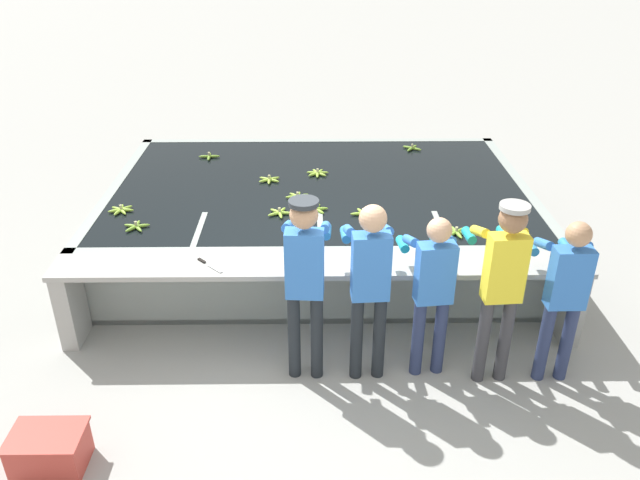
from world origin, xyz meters
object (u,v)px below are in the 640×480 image
banana_bunch_floating_1 (136,226)px  banana_bunch_floating_3 (209,156)px  banana_bunch_floating_4 (280,213)px  knife_0 (206,263)px  banana_bunch_floating_2 (121,210)px  worker_3 (502,276)px  banana_bunch_floating_10 (316,209)px  banana_bunch_floating_0 (269,179)px  crate (49,450)px  worker_1 (370,277)px  worker_2 (433,283)px  banana_bunch_floating_8 (298,197)px  banana_bunch_floating_5 (456,232)px  banana_bunch_floating_9 (412,148)px  worker_4 (565,288)px  banana_bunch_floating_7 (363,213)px  worker_0 (305,272)px  banana_bunch_floating_6 (318,173)px

banana_bunch_floating_1 → banana_bunch_floating_3: size_ratio=0.99×
banana_bunch_floating_3 → banana_bunch_floating_4: bearing=-60.1°
knife_0 → banana_bunch_floating_2: bearing=133.2°
worker_3 → banana_bunch_floating_10: bearing=131.1°
banana_bunch_floating_0 → crate: (-1.46, -3.65, -0.69)m
worker_1 → worker_2: bearing=5.5°
worker_1 → banana_bunch_floating_8: (-0.65, 2.06, -0.17)m
banana_bunch_floating_0 → banana_bunch_floating_2: size_ratio=1.00×
banana_bunch_floating_3 → banana_bunch_floating_8: bearing=-48.1°
banana_bunch_floating_0 → knife_0: banana_bunch_floating_0 is taller
worker_2 → knife_0: (-2.02, 0.50, -0.07)m
worker_1 → knife_0: worker_1 is taller
banana_bunch_floating_0 → banana_bunch_floating_10: size_ratio=0.99×
worker_2 → banana_bunch_floating_8: size_ratio=5.55×
worker_2 → banana_bunch_floating_4: (-1.39, 1.58, -0.07)m
banana_bunch_floating_5 → banana_bunch_floating_9: 2.56m
banana_bunch_floating_10 → worker_1: bearing=-75.4°
worker_1 → banana_bunch_floating_0: (-1.01, 2.58, -0.17)m
banana_bunch_floating_0 → banana_bunch_floating_5: bearing=-35.8°
worker_4 → banana_bunch_floating_10: 2.74m
banana_bunch_floating_0 → knife_0: (-0.46, -2.04, -0.01)m
worker_1 → worker_3: (1.10, -0.06, 0.03)m
banana_bunch_floating_2 → knife_0: bearing=-46.8°
worker_4 → banana_bunch_floating_9: worker_4 is taller
banana_bunch_floating_10 → knife_0: banana_bunch_floating_10 is taller
knife_0 → crate: 2.01m
banana_bunch_floating_7 → crate: banana_bunch_floating_7 is taller
banana_bunch_floating_0 → banana_bunch_floating_1: 1.82m
banana_bunch_floating_0 → banana_bunch_floating_7: 1.46m
banana_bunch_floating_4 → knife_0: size_ratio=1.03×
worker_3 → banana_bunch_floating_3: size_ratio=6.13×
knife_0 → banana_bunch_floating_0: bearing=77.2°
banana_bunch_floating_4 → banana_bunch_floating_7: 0.91m
banana_bunch_floating_2 → banana_bunch_floating_3: same height
worker_0 → worker_4: size_ratio=1.11×
banana_bunch_floating_4 → banana_bunch_floating_3: bearing=119.9°
worker_4 → crate: size_ratio=2.84×
banana_bunch_floating_4 → banana_bunch_floating_8: (0.19, 0.43, -0.00)m
worker_4 → worker_0: bearing=178.5°
banana_bunch_floating_7 → knife_0: size_ratio=1.03×
banana_bunch_floating_1 → banana_bunch_floating_5: size_ratio=0.99×
banana_bunch_floating_9 → crate: 5.88m
knife_0 → crate: bearing=-121.6°
banana_bunch_floating_7 → banana_bunch_floating_6: bearing=112.2°
worker_2 → banana_bunch_floating_6: worker_2 is taller
banana_bunch_floating_10 → knife_0: bearing=-131.1°
banana_bunch_floating_2 → banana_bunch_floating_6: 2.41m
banana_bunch_floating_10 → worker_2: bearing=-59.1°
worker_4 → banana_bunch_floating_8: worker_4 is taller
worker_2 → banana_bunch_floating_1: size_ratio=5.61×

